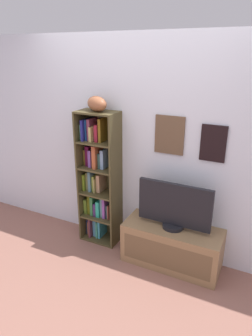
{
  "coord_description": "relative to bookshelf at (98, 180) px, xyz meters",
  "views": [
    {
      "loc": [
        1.28,
        -1.74,
        2.14
      ],
      "look_at": [
        -0.02,
        0.85,
        1.03
      ],
      "focal_mm": 32.5,
      "sensor_mm": 36.0,
      "label": 1
    }
  ],
  "objects": [
    {
      "name": "television",
      "position": [
        0.95,
        -0.1,
        -0.07
      ],
      "size": [
        0.75,
        0.22,
        0.49
      ],
      "color": "black",
      "rests_on": "tv_stand"
    },
    {
      "name": "tv_stand",
      "position": [
        0.95,
        -0.1,
        -0.53
      ],
      "size": [
        1.02,
        0.41,
        0.45
      ],
      "color": "olive",
      "rests_on": "ground"
    },
    {
      "name": "bookshelf",
      "position": [
        0.0,
        0.0,
        0.0
      ],
      "size": [
        0.45,
        0.28,
        1.56
      ],
      "color": "#493F23",
      "rests_on": "ground"
    },
    {
      "name": "back_wall",
      "position": [
        0.45,
        0.14,
        0.41
      ],
      "size": [
        4.8,
        0.08,
        2.33
      ],
      "color": "silver",
      "rests_on": "ground"
    },
    {
      "name": "ground",
      "position": [
        0.45,
        -0.99,
        -0.78
      ],
      "size": [
        5.2,
        5.2,
        0.04
      ],
      "primitive_type": "cube",
      "color": "#8E5D4F"
    },
    {
      "name": "football",
      "position": [
        0.03,
        -0.03,
        0.88
      ],
      "size": [
        0.34,
        0.28,
        0.16
      ],
      "primitive_type": "ellipsoid",
      "rotation": [
        0.0,
        0.0,
        -0.52
      ],
      "color": "#965534",
      "rests_on": "bookshelf"
    }
  ]
}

